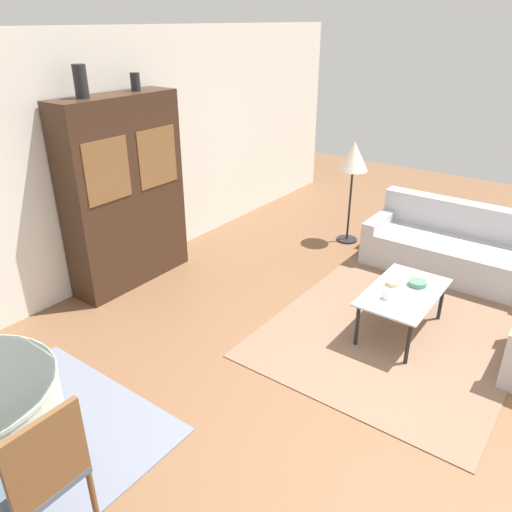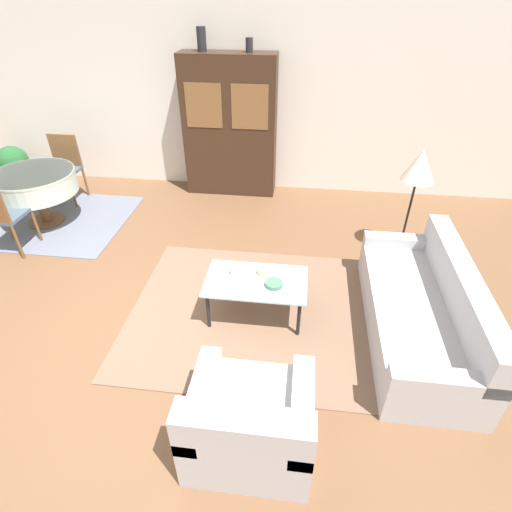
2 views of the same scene
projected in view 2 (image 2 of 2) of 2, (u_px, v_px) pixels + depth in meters
name	position (u px, v px, depth m)	size (l,w,h in m)	color
ground_plane	(127.00, 334.00, 3.98)	(14.00, 14.00, 0.00)	brown
wall_back	(202.00, 101.00, 6.15)	(10.00, 0.06, 2.70)	silver
area_rug	(255.00, 312.00, 4.24)	(2.61, 2.18, 0.01)	brown
dining_rug	(55.00, 220.00, 5.83)	(2.09, 1.74, 0.01)	slate
couch	(422.00, 312.00, 3.84)	(0.86, 2.09, 0.79)	#B2B2B7
armchair	(250.00, 423.00, 2.88)	(0.89, 0.83, 0.76)	#B2B2B7
coffee_table	(256.00, 284.00, 3.98)	(1.01, 0.60, 0.44)	black
display_cabinet	(230.00, 127.00, 6.08)	(1.40, 0.41, 2.07)	#382316
dining_table	(34.00, 183.00, 5.45)	(1.10, 1.10, 0.75)	brown
dining_chair_far	(64.00, 164.00, 6.10)	(0.44, 0.44, 0.99)	brown
floor_lamp	(419.00, 169.00, 4.55)	(0.38, 0.38, 1.35)	black
cup	(235.00, 271.00, 4.01)	(0.09, 0.09, 0.08)	white
bowl	(274.00, 284.00, 3.87)	(0.17, 0.17, 0.05)	#4C7A60
bowl_small	(263.00, 271.00, 4.05)	(0.12, 0.12, 0.04)	tan
vase_tall	(202.00, 39.00, 5.43)	(0.13, 0.13, 0.31)	#232328
vase_short	(249.00, 45.00, 5.40)	(0.10, 0.10, 0.18)	#232328
potted_plant	(14.00, 164.00, 6.65)	(0.50, 0.50, 0.66)	#93664C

